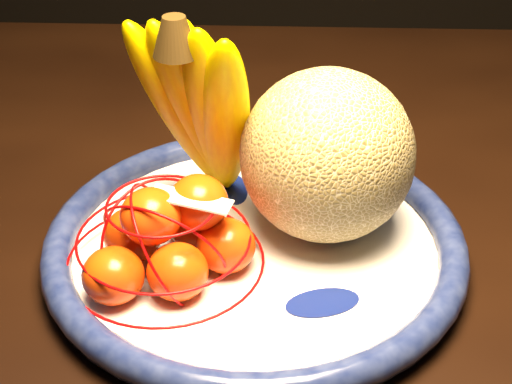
# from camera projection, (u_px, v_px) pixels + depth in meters

# --- Properties ---
(dining_table) EXTENTS (1.59, 1.02, 0.77)m
(dining_table) POSITION_uv_depth(u_px,v_px,m) (230.00, 237.00, 0.93)
(dining_table) COLOR black
(dining_table) RESTS_ON ground
(fruit_bowl) EXTENTS (0.41, 0.41, 0.03)m
(fruit_bowl) POSITION_uv_depth(u_px,v_px,m) (255.00, 245.00, 0.76)
(fruit_bowl) COLOR white
(fruit_bowl) RESTS_ON dining_table
(cantaloupe) EXTENTS (0.17, 0.17, 0.17)m
(cantaloupe) POSITION_uv_depth(u_px,v_px,m) (327.00, 155.00, 0.73)
(cantaloupe) COLOR olive
(cantaloupe) RESTS_ON fruit_bowl
(banana_bunch) EXTENTS (0.15, 0.15, 0.24)m
(banana_bunch) POSITION_uv_depth(u_px,v_px,m) (203.00, 104.00, 0.75)
(banana_bunch) COLOR #FFE500
(banana_bunch) RESTS_ON fruit_bowl
(mandarin_bag) EXTENTS (0.24, 0.24, 0.11)m
(mandarin_bag) POSITION_uv_depth(u_px,v_px,m) (169.00, 239.00, 0.70)
(mandarin_bag) COLOR #FF4700
(mandarin_bag) RESTS_ON fruit_bowl
(price_tag) EXTENTS (0.07, 0.04, 0.01)m
(price_tag) POSITION_uv_depth(u_px,v_px,m) (191.00, 199.00, 0.68)
(price_tag) COLOR white
(price_tag) RESTS_ON mandarin_bag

